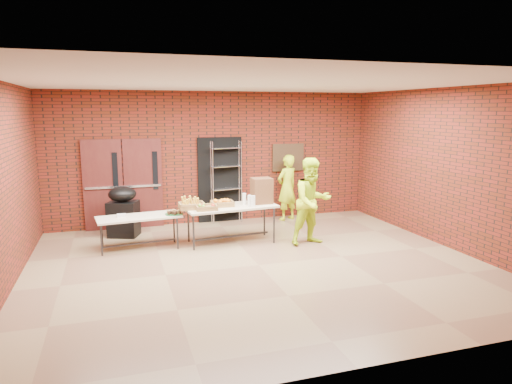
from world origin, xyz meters
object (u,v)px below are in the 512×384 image
table_right (231,209)px  volunteer_woman (287,188)px  coffee_dispenser (262,191)px  volunteer_man (312,201)px  table_left (139,219)px  covered_grill (123,211)px  wire_rack (226,182)px

table_right → volunteer_woman: bearing=33.2°
table_right → coffee_dispenser: bearing=0.5°
volunteer_man → volunteer_woman: bearing=73.8°
table_right → volunteer_woman: 2.42m
table_left → covered_grill: covered_grill is taller
covered_grill → volunteer_man: bearing=-5.2°
coffee_dispenser → volunteer_man: bearing=-38.5°
covered_grill → volunteer_man: volunteer_man is taller
wire_rack → coffee_dispenser: size_ratio=3.69×
table_right → volunteer_man: 1.69m
table_left → covered_grill: size_ratio=1.52×
table_right → covered_grill: bearing=144.4°
wire_rack → volunteer_man: bearing=-73.7°
table_left → coffee_dispenser: (2.56, -0.04, 0.44)m
wire_rack → volunteer_man: wire_rack is taller
table_left → volunteer_man: volunteer_man is taller
volunteer_woman → volunteer_man: (-0.29, -2.15, 0.07)m
table_left → wire_rack: bearing=30.0°
table_right → coffee_dispenser: (0.70, 0.09, 0.34)m
wire_rack → covered_grill: (-2.48, -0.58, -0.45)m
wire_rack → volunteer_man: 2.67m
table_right → covered_grill: covered_grill is taller
wire_rack → covered_grill: wire_rack is taller
wire_rack → table_right: bearing=-112.0°
table_left → volunteer_man: (3.43, -0.73, 0.29)m
table_left → table_right: table_right is taller
coffee_dispenser → volunteer_woman: bearing=51.7°
table_right → wire_rack: bearing=72.5°
volunteer_man → coffee_dispenser: bearing=132.8°
table_left → coffee_dispenser: size_ratio=3.10×
table_right → volunteer_man: bearing=-27.7°
coffee_dispenser → volunteer_man: size_ratio=0.30×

